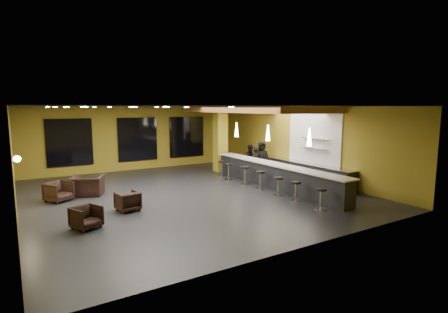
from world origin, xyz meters
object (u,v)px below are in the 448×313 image
armchair_d (87,186)px  bar_stool_6 (222,166)px  bar_stool_4 (245,173)px  column (220,139)px  pendant_2 (237,130)px  pendant_1 (268,133)px  bar_stool_5 (229,170)px  armchair_a (86,217)px  staff_c (262,158)px  bar_stool_1 (296,189)px  bar_stool_3 (260,178)px  armchair_b (128,201)px  prep_counter (300,171)px  staff_a (256,162)px  bar_stool_0 (321,196)px  bar_counter (274,176)px  bar_stool_2 (278,184)px  armchair_c (59,192)px  pendant_0 (309,137)px  staff_b (251,159)px

armchair_d → bar_stool_6: size_ratio=1.50×
bar_stool_4 → column: bearing=77.4°
pendant_2 → pendant_1: bearing=-90.0°
bar_stool_5 → armchair_a: bearing=-153.3°
staff_c → bar_stool_1: staff_c is taller
column → bar_stool_3: bearing=-99.1°
armchair_b → armchair_d: size_ratio=0.60×
armchair_b → armchair_a: bearing=27.2°
prep_counter → bar_stool_1: bearing=-136.1°
staff_a → bar_stool_0: size_ratio=2.04×
armchair_b → bar_stool_4: 5.80m
prep_counter → pendant_1: pendant_1 is taller
bar_counter → bar_stool_5: size_ratio=9.91×
bar_stool_1 → bar_stool_4: 3.27m
pendant_2 → bar_stool_2: pendant_2 is taller
armchair_c → staff_c: bearing=-30.1°
bar_stool_1 → bar_stool_6: bearing=89.0°
bar_stool_5 → bar_stool_6: bar_stool_5 is taller
pendant_1 → bar_stool_5: bearing=116.1°
pendant_2 → armchair_a: (-7.96, -4.24, -2.02)m
prep_counter → bar_stool_2: size_ratio=8.04×
staff_a → armchair_c: (-9.05, 0.02, -0.38)m
pendant_2 → bar_counter: bearing=-90.0°
pendant_0 → bar_stool_2: bearing=134.6°
bar_stool_5 → pendant_0: bearing=-78.4°
armchair_c → bar_stool_2: 8.31m
bar_counter → staff_b: (0.96, 3.08, 0.26)m
pendant_0 → armchair_d: pendant_0 is taller
pendant_2 → armchair_a: pendant_2 is taller
staff_b → bar_stool_6: staff_b is taller
prep_counter → bar_stool_0: bearing=-125.5°
staff_a → bar_stool_4: bearing=-156.1°
column → bar_stool_2: bearing=-97.8°
prep_counter → armchair_c: bearing=169.7°
staff_c → armchair_a: (-9.54, -4.20, -0.50)m
pendant_1 → armchair_c: (-8.29, 1.88, -1.98)m
pendant_1 → armchair_b: pendant_1 is taller
staff_b → armchair_d: 8.19m
bar_counter → bar_stool_5: (-0.89, 2.31, 0.02)m
armchair_c → armchair_d: size_ratio=0.68×
staff_a → bar_stool_2: size_ratio=2.01×
staff_c → bar_stool_0: (-2.37, -6.38, -0.36)m
pendant_1 → staff_c: (1.58, 2.47, -1.52)m
staff_a → bar_stool_3: (-1.49, -2.32, -0.25)m
prep_counter → pendant_2: pendant_2 is taller
bar_counter → armchair_d: (-7.22, 2.77, -0.11)m
armchair_c → bar_stool_2: bar_stool_2 is taller
column → bar_stool_5: column is taller
armchair_a → bar_stool_3: bearing=-13.8°
pendant_2 → armchair_b: bearing=-154.1°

